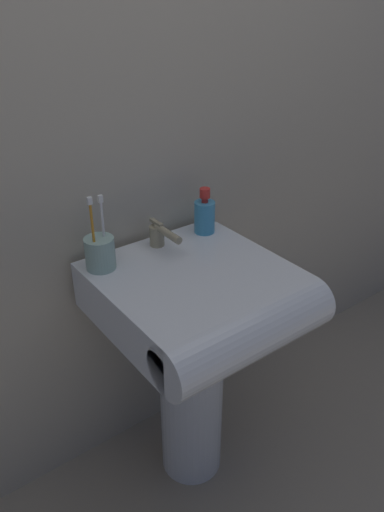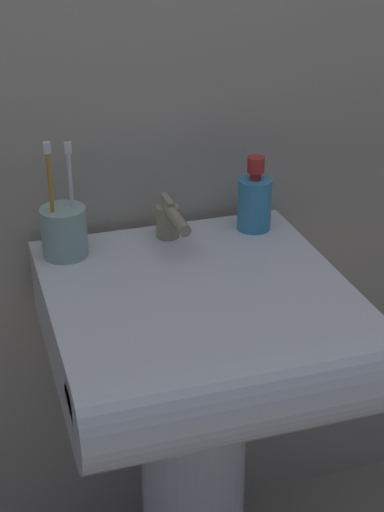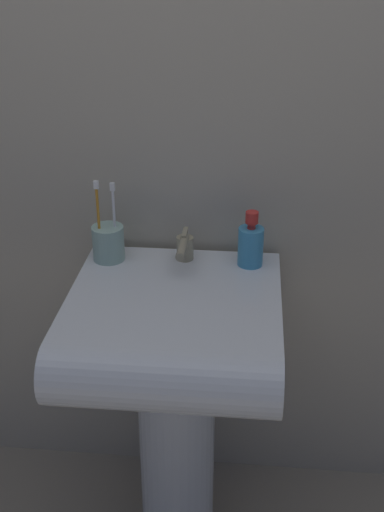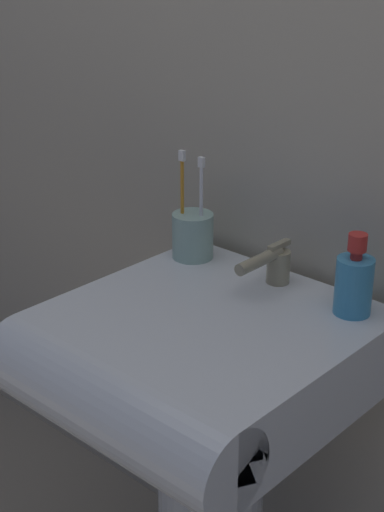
% 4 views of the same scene
% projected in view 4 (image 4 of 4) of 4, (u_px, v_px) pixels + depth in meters
% --- Properties ---
extents(wall_back, '(5.00, 0.05, 2.40)m').
position_uv_depth(wall_back, '(320.00, 39.00, 1.35)').
color(wall_back, '#B7AD99').
rests_on(wall_back, ground).
extents(sink_basin, '(0.50, 0.53, 0.14)m').
position_uv_depth(sink_basin, '(191.00, 361.00, 1.33)').
color(sink_basin, white).
rests_on(sink_basin, sink_pedestal).
extents(faucet, '(0.04, 0.14, 0.08)m').
position_uv_depth(faucet, '(273.00, 264.00, 1.42)').
color(faucet, tan).
rests_on(faucet, sink_basin).
extents(toothbrush_cup, '(0.08, 0.08, 0.22)m').
position_uv_depth(toothbrush_cup, '(193.00, 234.00, 1.54)').
color(toothbrush_cup, '#99BFB2').
rests_on(toothbrush_cup, sink_basin).
extents(soap_bottle, '(0.06, 0.06, 0.14)m').
position_uv_depth(soap_bottle, '(354.00, 283.00, 1.32)').
color(soap_bottle, '#3F99CC').
rests_on(soap_bottle, sink_basin).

